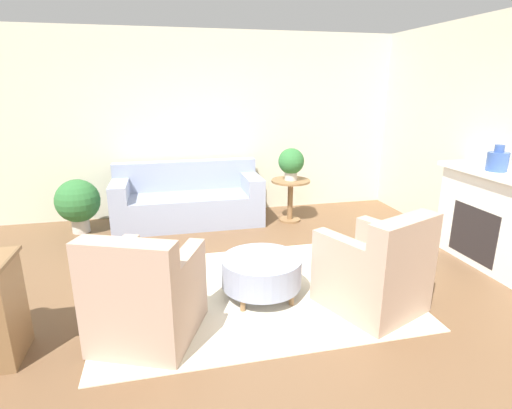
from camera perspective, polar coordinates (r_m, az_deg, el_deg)
The scene contains 12 objects.
ground_plane at distance 4.12m, azimuth -0.31°, elevation -12.37°, with size 16.00×16.00×0.00m, color brown.
wall_back at distance 6.43m, azimuth -6.05°, elevation 11.23°, with size 9.57×0.12×2.80m.
rug at distance 4.11m, azimuth -0.31°, elevation -12.31°, with size 2.94×2.08×0.01m.
couch at distance 6.05m, azimuth -9.65°, elevation 0.44°, with size 2.15×0.86×0.90m.
armchair_left at distance 3.39m, azimuth -15.55°, elevation -12.76°, with size 1.00×1.04×0.94m.
armchair_right at distance 3.83m, azimuth 16.76°, elevation -9.26°, with size 1.00×1.04×0.94m.
ottoman_table at distance 3.92m, azimuth 0.79°, elevation -9.53°, with size 0.78×0.78×0.40m.
side_table at distance 6.04m, azimuth 4.94°, elevation 1.69°, with size 0.58×0.58×0.64m.
fireplace at distance 5.24m, azimuth 30.32°, elevation -1.45°, with size 0.44×1.36×1.10m.
vase_mantel_near at distance 5.09m, azimuth 31.23°, elevation 5.38°, with size 0.22×0.22×0.29m.
potted_plant_on_side_table at distance 5.94m, azimuth 5.05°, elevation 6.04°, with size 0.38×0.38×0.47m.
potted_plant_floor at distance 6.07m, azimuth -24.10°, elevation 0.33°, with size 0.60×0.60×0.76m.
Camera 1 is at (-0.79, -3.51, 2.00)m, focal length 28.00 mm.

